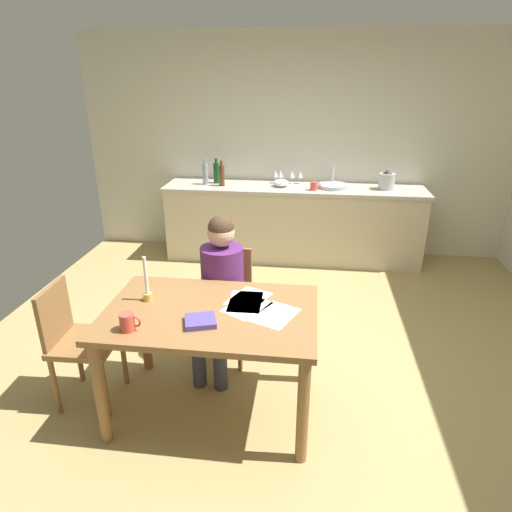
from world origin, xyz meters
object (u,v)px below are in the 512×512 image
Objects in this scene: book_magazine at (200,321)px; bottle_oil at (205,173)px; chair_side_empty at (77,338)px; candlestick at (147,288)px; bottle_vinegar at (217,173)px; sink_unit at (333,186)px; mixing_bowl at (281,183)px; person_seated at (220,285)px; stovetop_kettle at (387,181)px; dining_table at (211,326)px; coffee_mug at (128,322)px; wine_glass_back_right at (275,174)px; chair_at_table at (226,298)px; wine_glass_near_sink at (300,175)px; teacup_on_counter at (314,186)px; bottle_wine_red at (222,175)px; wine_glass_by_kettle at (292,175)px; wine_glass_back_left at (280,174)px.

bottle_oil is (-0.64, 2.90, 0.25)m from book_magazine.
chair_side_empty is at bearing 152.67° from book_magazine.
bottle_vinegar is (-0.12, 2.74, 0.18)m from candlestick.
sink_unit is (1.76, 2.77, 0.44)m from chair_side_empty.
candlestick reaches higher than mixing_bowl.
stovetop_kettle is (1.49, 2.23, 0.32)m from person_seated.
bottle_vinegar is (0.12, 0.08, -0.00)m from bottle_oil.
book_magazine is at bearing -97.90° from dining_table.
coffee_mug is (-0.37, -0.81, 0.13)m from person_seated.
stovetop_kettle is (1.46, 2.92, 0.22)m from book_magazine.
coffee_mug is 0.83× the size of wine_glass_back_right.
chair_at_table is 1.12m from chair_side_empty.
person_seated reaches higher than book_magazine.
stovetop_kettle reaches higher than candlestick.
wine_glass_near_sink reaches higher than teacup_on_counter.
wine_glass_near_sink reaches higher than book_magazine.
bottle_wine_red is at bearing -176.85° from sink_unit.
wine_glass_near_sink is at bearing 77.80° from chair_at_table.
wine_glass_by_kettle is 0.41m from teacup_on_counter.
sink_unit is 1.64× the size of stovetop_kettle.
sink_unit is at bearing 73.10° from dining_table.
mixing_bowl is 0.28m from wine_glass_near_sink.
wine_glass_back_right is (0.59, 2.82, 0.16)m from candlestick.
mixing_bowl is (0.65, 3.02, 0.13)m from coffee_mug.
sink_unit reaches higher than coffee_mug.
dining_table is at bearing -11.02° from candlestick.
wine_glass_by_kettle is at bearing 131.99° from teacup_on_counter.
chair_at_table is at bearing 68.24° from coffee_mug.
wine_glass_back_right reaches higher than chair_at_table.
bottle_wine_red is at bearing 101.83° from chair_at_table.
stovetop_kettle is (1.90, 0.07, -0.03)m from bottle_wine_red.
wine_glass_back_left is at bearing 85.77° from dining_table.
chair_side_empty is (-0.88, -0.53, -0.20)m from person_seated.
bottle_vinegar is at bearing 82.28° from book_magazine.
coffee_mug is 3.04m from bottle_oil.
coffee_mug is 3.57m from stovetop_kettle.
person_seated is at bearing -99.51° from wine_glass_by_kettle.
candlestick is 2.67m from bottle_oil.
bottle_oil is 0.84m from wine_glass_back_right.
book_magazine is (0.01, -0.83, 0.29)m from chair_at_table.
bottle_vinegar reaches higher than teacup_on_counter.
sink_unit is 0.43m from wine_glass_near_sink.
wine_glass_back_left is 0.51m from teacup_on_counter.
mixing_bowl is at bearing -82.41° from wine_glass_back_left.
chair_at_table is at bearing -99.84° from wine_glass_by_kettle.
bottle_vinegar is (-0.51, 2.15, 0.54)m from chair_at_table.
person_seated is 2.38m from bottle_vinegar.
bottle_vinegar reaches higher than dining_table.
wine_glass_back_right is at bearing 167.97° from sink_unit.
wine_glass_by_kettle reaches higher than coffee_mug.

